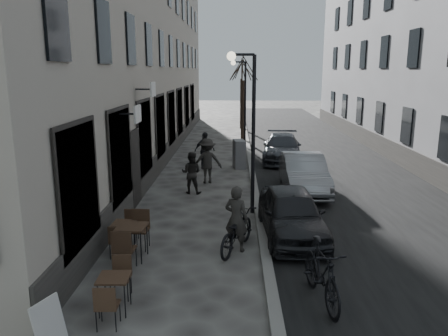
{
  "coord_description": "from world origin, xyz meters",
  "views": [
    {
      "loc": [
        -0.57,
        -7.58,
        4.54
      ],
      "look_at": [
        -0.89,
        4.61,
        1.8
      ],
      "focal_mm": 35.0,
      "sensor_mm": 36.0,
      "label": 1
    }
  ],
  "objects_px": {
    "bicycle": "(236,231)",
    "car_mid": "(303,173)",
    "pedestrian_far": "(205,150)",
    "tree_far": "(242,69)",
    "pedestrian_mid": "(207,161)",
    "bistro_set_c": "(125,233)",
    "sign_board": "(52,335)",
    "car_far": "(282,148)",
    "car_near": "(292,213)",
    "bistro_set_b": "(132,239)",
    "streetlamp_near": "(248,116)",
    "utility_cabinet": "(239,154)",
    "streetlamp_far": "(242,95)",
    "pedestrian_near": "(191,173)",
    "tree_near": "(243,68)",
    "bistro_set_a": "(114,290)",
    "moped": "(322,273)"
  },
  "relations": [
    {
      "from": "car_near",
      "to": "car_mid",
      "type": "relative_size",
      "value": 0.92
    },
    {
      "from": "bistro_set_a",
      "to": "bicycle",
      "type": "bearing_deg",
      "value": 49.93
    },
    {
      "from": "sign_board",
      "to": "car_far",
      "type": "height_order",
      "value": "car_far"
    },
    {
      "from": "car_near",
      "to": "car_far",
      "type": "distance_m",
      "value": 10.49
    },
    {
      "from": "car_far",
      "to": "moped",
      "type": "bearing_deg",
      "value": -86.97
    },
    {
      "from": "bistro_set_b",
      "to": "car_near",
      "type": "height_order",
      "value": "car_near"
    },
    {
      "from": "utility_cabinet",
      "to": "bicycle",
      "type": "xyz_separation_m",
      "value": [
        -0.15,
        -9.73,
        -0.14
      ]
    },
    {
      "from": "bistro_set_c",
      "to": "moped",
      "type": "relative_size",
      "value": 0.69
    },
    {
      "from": "car_far",
      "to": "bistro_set_a",
      "type": "bearing_deg",
      "value": -102.2
    },
    {
      "from": "sign_board",
      "to": "car_mid",
      "type": "bearing_deg",
      "value": 83.04
    },
    {
      "from": "bicycle",
      "to": "car_mid",
      "type": "bearing_deg",
      "value": -92.44
    },
    {
      "from": "pedestrian_mid",
      "to": "car_far",
      "type": "distance_m",
      "value": 5.76
    },
    {
      "from": "streetlamp_far",
      "to": "pedestrian_near",
      "type": "height_order",
      "value": "streetlamp_far"
    },
    {
      "from": "bistro_set_c",
      "to": "car_far",
      "type": "relative_size",
      "value": 0.31
    },
    {
      "from": "streetlamp_far",
      "to": "tree_near",
      "type": "xyz_separation_m",
      "value": [
        0.07,
        3.0,
        1.5
      ]
    },
    {
      "from": "moped",
      "to": "utility_cabinet",
      "type": "bearing_deg",
      "value": 89.17
    },
    {
      "from": "pedestrian_mid",
      "to": "car_mid",
      "type": "xyz_separation_m",
      "value": [
        3.74,
        -1.24,
        -0.2
      ]
    },
    {
      "from": "streetlamp_near",
      "to": "bicycle",
      "type": "xyz_separation_m",
      "value": [
        -0.36,
        -3.05,
        -2.64
      ]
    },
    {
      "from": "sign_board",
      "to": "car_far",
      "type": "distance_m",
      "value": 16.71
    },
    {
      "from": "streetlamp_far",
      "to": "pedestrian_near",
      "type": "relative_size",
      "value": 3.22
    },
    {
      "from": "bistro_set_a",
      "to": "utility_cabinet",
      "type": "xyz_separation_m",
      "value": [
        2.48,
        12.71,
        0.23
      ]
    },
    {
      "from": "utility_cabinet",
      "to": "pedestrian_mid",
      "type": "distance_m",
      "value": 3.13
    },
    {
      "from": "bistro_set_b",
      "to": "bistro_set_c",
      "type": "distance_m",
      "value": 0.7
    },
    {
      "from": "streetlamp_near",
      "to": "bistro_set_c",
      "type": "xyz_separation_m",
      "value": [
        -3.24,
        -3.03,
        -2.73
      ]
    },
    {
      "from": "sign_board",
      "to": "pedestrian_far",
      "type": "relative_size",
      "value": 0.57
    },
    {
      "from": "car_near",
      "to": "bistro_set_c",
      "type": "bearing_deg",
      "value": -170.43
    },
    {
      "from": "tree_far",
      "to": "pedestrian_mid",
      "type": "distance_m",
      "value": 17.62
    },
    {
      "from": "car_near",
      "to": "car_mid",
      "type": "distance_m",
      "value": 4.78
    },
    {
      "from": "tree_far",
      "to": "car_far",
      "type": "relative_size",
      "value": 1.23
    },
    {
      "from": "utility_cabinet",
      "to": "car_mid",
      "type": "bearing_deg",
      "value": -69.1
    },
    {
      "from": "streetlamp_far",
      "to": "bistro_set_a",
      "type": "xyz_separation_m",
      "value": [
        -2.69,
        -18.03,
        -2.72
      ]
    },
    {
      "from": "streetlamp_near",
      "to": "car_mid",
      "type": "relative_size",
      "value": 1.17
    },
    {
      "from": "tree_far",
      "to": "bicycle",
      "type": "xyz_separation_m",
      "value": [
        -0.43,
        -24.05,
        -4.14
      ]
    },
    {
      "from": "streetlamp_far",
      "to": "tree_far",
      "type": "height_order",
      "value": "tree_far"
    },
    {
      "from": "car_far",
      "to": "utility_cabinet",
      "type": "bearing_deg",
      "value": -136.22
    },
    {
      "from": "sign_board",
      "to": "pedestrian_far",
      "type": "bearing_deg",
      "value": 105.71
    },
    {
      "from": "bistro_set_c",
      "to": "pedestrian_mid",
      "type": "height_order",
      "value": "pedestrian_mid"
    },
    {
      "from": "car_near",
      "to": "bistro_set_b",
      "type": "bearing_deg",
      "value": -161.71
    },
    {
      "from": "bistro_set_c",
      "to": "tree_far",
      "type": "bearing_deg",
      "value": 84.46
    },
    {
      "from": "streetlamp_far",
      "to": "tree_near",
      "type": "relative_size",
      "value": 0.89
    },
    {
      "from": "streetlamp_far",
      "to": "car_far",
      "type": "bearing_deg",
      "value": -61.01
    },
    {
      "from": "bicycle",
      "to": "pedestrian_far",
      "type": "relative_size",
      "value": 1.15
    },
    {
      "from": "bistro_set_b",
      "to": "bistro_set_a",
      "type": "bearing_deg",
      "value": -81.72
    },
    {
      "from": "pedestrian_near",
      "to": "bicycle",
      "type": "bearing_deg",
      "value": 116.96
    },
    {
      "from": "bistro_set_c",
      "to": "car_near",
      "type": "bearing_deg",
      "value": 14.78
    },
    {
      "from": "bistro_set_b",
      "to": "pedestrian_near",
      "type": "xyz_separation_m",
      "value": [
        0.87,
        5.9,
        0.27
      ]
    },
    {
      "from": "utility_cabinet",
      "to": "car_near",
      "type": "height_order",
      "value": "car_near"
    },
    {
      "from": "pedestrian_far",
      "to": "tree_near",
      "type": "bearing_deg",
      "value": 48.79
    },
    {
      "from": "streetlamp_far",
      "to": "pedestrian_near",
      "type": "bearing_deg",
      "value": -101.79
    },
    {
      "from": "streetlamp_near",
      "to": "streetlamp_far",
      "type": "bearing_deg",
      "value": 90.0
    }
  ]
}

